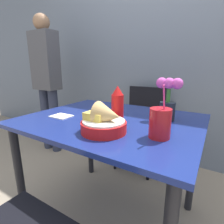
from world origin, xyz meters
The scene contains 10 objects.
ground_plane centered at (0.00, 0.00, 0.00)m, with size 12.00×12.00×0.00m, color gray.
wall_window centered at (0.00, 1.05, 1.30)m, with size 7.00×0.06×2.60m.
dining_table centered at (0.00, 0.00, 0.63)m, with size 1.04×0.84×0.73m.
chair_far_window centered at (-0.10, 0.81, 0.50)m, with size 0.40×0.40×0.83m.
food_basket centered at (0.10, -0.22, 0.79)m, with size 0.22×0.22×0.15m.
ketchup_bottle centered at (0.07, -0.04, 0.83)m, with size 0.07×0.07×0.21m.
drink_cup centered at (0.34, -0.15, 0.80)m, with size 0.09×0.09×0.24m.
flower_vase centered at (0.30, 0.14, 0.86)m, with size 0.15×0.09×0.25m.
napkin centered at (-0.29, -0.13, 0.74)m, with size 0.13×0.10×0.01m.
person_standing centered at (-1.21, 0.51, 0.92)m, with size 0.32×0.18×1.60m.
Camera 1 is at (0.54, -0.88, 1.04)m, focal length 28.00 mm.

